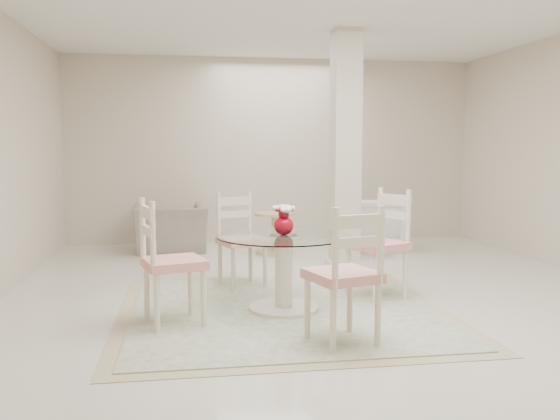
{
  "coord_description": "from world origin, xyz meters",
  "views": [
    {
      "loc": [
        -1.29,
        -5.23,
        1.39
      ],
      "look_at": [
        -0.48,
        -0.14,
        0.85
      ],
      "focal_mm": 38.0,
      "sensor_mm": 36.0,
      "label": 1
    }
  ],
  "objects": [
    {
      "name": "ground",
      "position": [
        0.0,
        0.0,
        0.0
      ],
      "size": [
        7.0,
        7.0,
        0.0
      ],
      "primitive_type": "plane",
      "color": "silver",
      "rests_on": "ground"
    },
    {
      "name": "room_shell",
      "position": [
        0.0,
        0.0,
        1.86
      ],
      "size": [
        6.02,
        7.02,
        2.71
      ],
      "color": "beige",
      "rests_on": "ground"
    },
    {
      "name": "column",
      "position": [
        0.5,
        1.3,
        1.35
      ],
      "size": [
        0.3,
        0.3,
        2.7
      ],
      "primitive_type": "cube",
      "color": "beige",
      "rests_on": "ground"
    },
    {
      "name": "area_rug",
      "position": [
        -0.48,
        -0.34,
        0.01
      ],
      "size": [
        2.78,
        2.78,
        0.02
      ],
      "color": "tan",
      "rests_on": "ground"
    },
    {
      "name": "dining_table",
      "position": [
        -0.48,
        -0.34,
        0.33
      ],
      "size": [
        1.14,
        1.14,
        0.66
      ],
      "rotation": [
        0.0,
        0.0,
        0.29
      ],
      "color": "beige",
      "rests_on": "ground"
    },
    {
      "name": "red_vase",
      "position": [
        -0.48,
        -0.35,
        0.79
      ],
      "size": [
        0.2,
        0.18,
        0.26
      ],
      "color": "#9C0417",
      "rests_on": "dining_table"
    },
    {
      "name": "dining_chair_east",
      "position": [
        0.5,
        -0.04,
        0.59
      ],
      "size": [
        0.59,
        0.59,
        1.12
      ],
      "rotation": [
        0.0,
        0.0,
        -1.14
      ],
      "color": "#F1EAC6",
      "rests_on": "ground"
    },
    {
      "name": "dining_chair_north",
      "position": [
        -0.77,
        0.63,
        0.55
      ],
      "size": [
        0.53,
        0.53,
        1.04
      ],
      "rotation": [
        0.0,
        0.0,
        0.33
      ],
      "color": "beige",
      "rests_on": "ground"
    },
    {
      "name": "dining_chair_west",
      "position": [
        -1.46,
        -0.63,
        0.58
      ],
      "size": [
        0.54,
        0.54,
        1.1
      ],
      "rotation": [
        0.0,
        0.0,
        1.84
      ],
      "color": "#F2E2C7",
      "rests_on": "ground"
    },
    {
      "name": "dining_chair_south",
      "position": [
        -0.19,
        -1.32,
        0.58
      ],
      "size": [
        0.55,
        0.55,
        1.1
      ],
      "rotation": [
        0.0,
        0.0,
        3.43
      ],
      "color": "beige",
      "rests_on": "ground"
    },
    {
      "name": "recliner_taupe",
      "position": [
        -1.5,
        2.83,
        0.31
      ],
      "size": [
        1.0,
        0.89,
        0.63
      ],
      "primitive_type": "imported",
      "rotation": [
        0.0,
        0.0,
        3.18
      ],
      "color": "gray",
      "rests_on": "ground"
    },
    {
      "name": "armchair_white",
      "position": [
        1.27,
        2.64,
        0.35
      ],
      "size": [
        0.86,
        0.88,
        0.7
      ],
      "primitive_type": "imported",
      "rotation": [
        0.0,
        0.0,
        2.98
      ],
      "color": "white",
      "rests_on": "ground"
    },
    {
      "name": "side_table",
      "position": [
        -0.15,
        2.43,
        0.25
      ],
      "size": [
        0.52,
        0.52,
        0.54
      ],
      "color": "#CEBA7F",
      "rests_on": "ground"
    }
  ]
}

